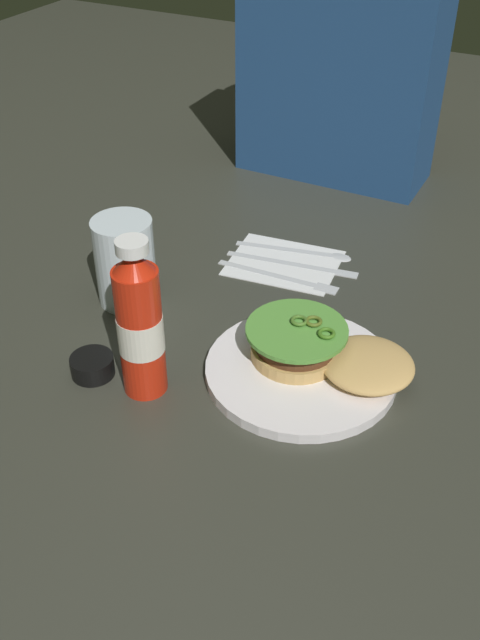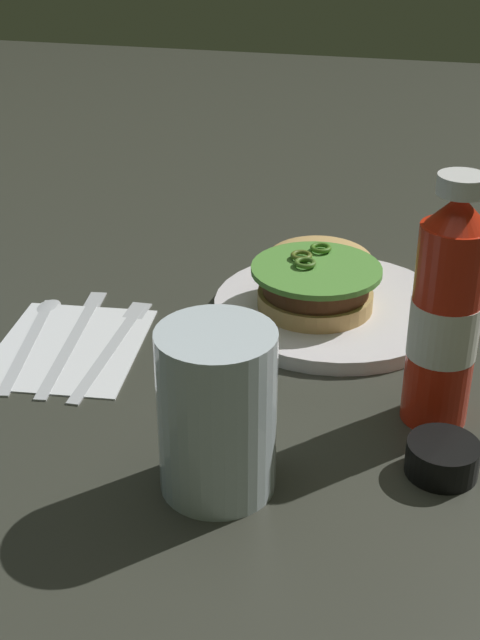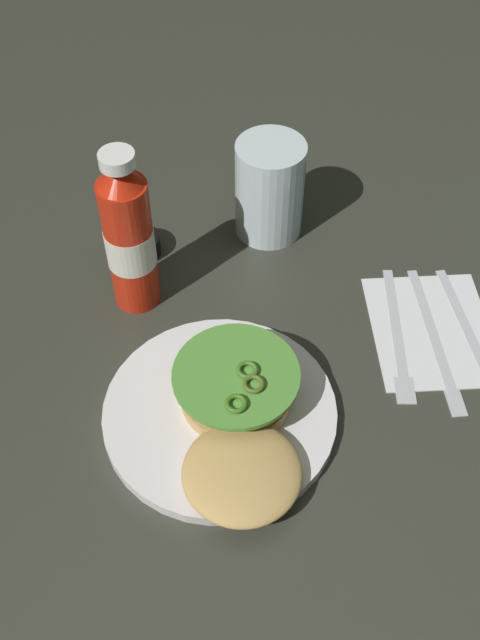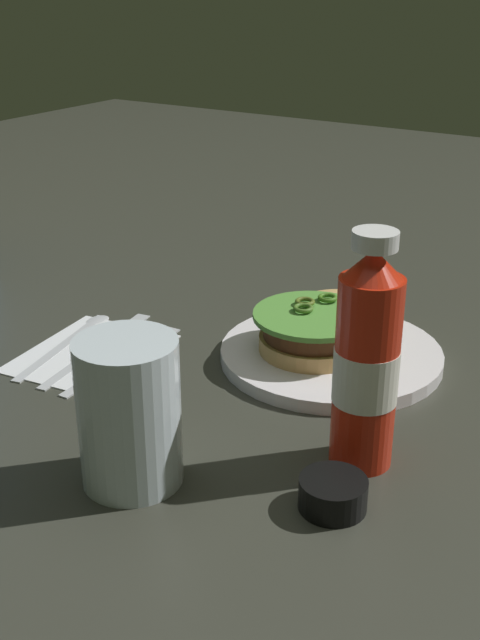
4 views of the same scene
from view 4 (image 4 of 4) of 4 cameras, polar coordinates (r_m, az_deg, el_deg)
ground_plane at (r=0.86m, az=1.85°, el=-4.89°), size 3.00×3.00×0.00m
dinner_plate at (r=0.92m, az=6.49°, el=-2.45°), size 0.25×0.25×0.01m
burger_sandwich at (r=0.94m, az=5.88°, el=-0.18°), size 0.22×0.14×0.05m
ketchup_bottle at (r=0.70m, az=9.00°, el=-2.99°), size 0.06×0.06×0.22m
water_glass at (r=0.69m, az=-7.90°, el=-6.54°), size 0.09×0.09×0.13m
condiment_cup at (r=0.68m, az=6.63°, el=-12.19°), size 0.06×0.06×0.03m
napkin at (r=0.95m, az=-10.54°, el=-2.30°), size 0.19×0.16×0.00m
fork_utensil at (r=0.94m, az=-7.70°, el=-2.18°), size 0.20×0.02×0.00m
butter_knife at (r=0.97m, az=-9.67°, el=-1.49°), size 0.22×0.05×0.00m
spoon_utensil at (r=0.99m, az=-11.67°, el=-0.94°), size 0.19×0.06×0.00m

